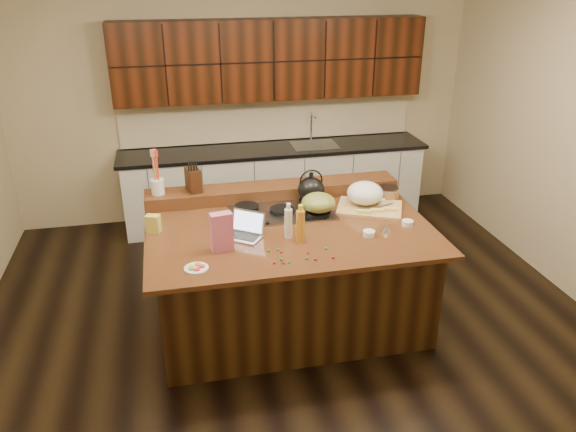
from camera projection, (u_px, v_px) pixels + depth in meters
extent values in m
cube|color=black|center=(289.00, 318.00, 5.14)|extent=(5.50, 5.00, 0.01)
cube|color=silver|center=(289.00, 3.00, 4.03)|extent=(5.50, 5.00, 0.01)
cube|color=tan|center=(245.00, 109.00, 6.81)|extent=(5.50, 0.01, 2.70)
cube|color=tan|center=(419.00, 384.00, 2.35)|extent=(5.50, 0.01, 2.70)
cube|color=black|center=(289.00, 276.00, 4.96)|extent=(2.22, 1.42, 0.88)
cube|color=black|center=(289.00, 229.00, 4.77)|extent=(2.40, 1.60, 0.04)
cube|color=black|center=(273.00, 191.00, 5.36)|extent=(2.40, 0.30, 0.12)
cube|color=gray|center=(282.00, 212.00, 5.02)|extent=(0.92, 0.52, 0.02)
cylinder|color=black|center=(247.00, 207.00, 5.07)|extent=(0.22, 0.22, 0.03)
cylinder|color=black|center=(311.00, 202.00, 5.19)|extent=(0.22, 0.22, 0.03)
cylinder|color=black|center=(251.00, 219.00, 4.84)|extent=(0.22, 0.22, 0.03)
cylinder|color=black|center=(318.00, 213.00, 4.96)|extent=(0.22, 0.22, 0.03)
cylinder|color=black|center=(282.00, 210.00, 5.01)|extent=(0.22, 0.22, 0.03)
cube|color=silver|center=(275.00, 186.00, 6.94)|extent=(3.60, 0.62, 0.90)
cube|color=black|center=(274.00, 149.00, 6.75)|extent=(3.70, 0.66, 0.04)
cube|color=gray|center=(315.00, 145.00, 6.84)|extent=(0.55, 0.42, 0.01)
cylinder|color=gray|center=(311.00, 127.00, 6.93)|extent=(0.02, 0.02, 0.36)
cube|color=black|center=(271.00, 60.00, 6.46)|extent=(3.60, 0.34, 0.90)
cube|color=tan|center=(269.00, 120.00, 6.91)|extent=(3.60, 0.03, 0.50)
ellipsoid|color=black|center=(311.00, 189.00, 5.14)|extent=(0.29, 0.29, 0.22)
ellipsoid|color=olive|center=(318.00, 203.00, 4.92)|extent=(0.38, 0.38, 0.16)
cube|color=#B7B7BC|center=(243.00, 237.00, 4.56)|extent=(0.35, 0.33, 0.01)
cube|color=black|center=(243.00, 236.00, 4.56)|extent=(0.26, 0.24, 0.00)
cube|color=#B7B7BC|center=(248.00, 221.00, 4.61)|extent=(0.27, 0.21, 0.18)
cube|color=silver|center=(248.00, 222.00, 4.60)|extent=(0.24, 0.19, 0.16)
cylinder|color=#C17D22|center=(300.00, 226.00, 4.45)|extent=(0.07, 0.07, 0.27)
cylinder|color=silver|center=(288.00, 224.00, 4.52)|extent=(0.08, 0.08, 0.25)
cube|color=tan|center=(370.00, 208.00, 5.09)|extent=(0.69, 0.61, 0.03)
ellipsoid|color=white|center=(365.00, 193.00, 5.12)|extent=(0.33, 0.33, 0.21)
cube|color=#EDD872|center=(364.00, 212.00, 4.94)|extent=(0.12, 0.03, 0.03)
cube|color=#EDD872|center=(377.00, 211.00, 4.97)|extent=(0.12, 0.03, 0.03)
cube|color=#EDD872|center=(390.00, 209.00, 4.99)|extent=(0.12, 0.03, 0.03)
cylinder|color=gray|center=(383.00, 206.00, 5.09)|extent=(0.22, 0.09, 0.01)
cylinder|color=white|center=(369.00, 233.00, 4.59)|extent=(0.10, 0.10, 0.04)
cylinder|color=white|center=(407.00, 223.00, 4.78)|extent=(0.12, 0.12, 0.04)
cylinder|color=white|center=(380.00, 201.00, 5.22)|extent=(0.12, 0.12, 0.04)
cylinder|color=#996B3F|center=(386.00, 194.00, 5.33)|extent=(0.29, 0.29, 0.09)
cone|color=silver|center=(386.00, 228.00, 4.66)|extent=(0.08, 0.08, 0.07)
cube|color=#C35C7B|center=(222.00, 232.00, 4.31)|extent=(0.18, 0.11, 0.31)
cylinder|color=white|center=(196.00, 268.00, 4.10)|extent=(0.20, 0.20, 0.01)
cube|color=gold|center=(153.00, 224.00, 4.63)|extent=(0.13, 0.11, 0.15)
cylinder|color=white|center=(158.00, 187.00, 5.09)|extent=(0.13, 0.13, 0.14)
cube|color=black|center=(193.00, 180.00, 5.14)|extent=(0.15, 0.20, 0.22)
ellipsoid|color=red|center=(315.00, 259.00, 4.22)|extent=(0.02, 0.02, 0.02)
ellipsoid|color=#198C26|center=(269.00, 250.00, 4.35)|extent=(0.02, 0.02, 0.02)
ellipsoid|color=red|center=(308.00, 253.00, 4.31)|extent=(0.02, 0.02, 0.02)
ellipsoid|color=#198C26|center=(278.00, 249.00, 4.36)|extent=(0.02, 0.02, 0.02)
ellipsoid|color=red|center=(283.00, 263.00, 4.17)|extent=(0.02, 0.02, 0.02)
ellipsoid|color=#198C26|center=(326.00, 248.00, 4.38)|extent=(0.02, 0.02, 0.02)
ellipsoid|color=red|center=(333.00, 257.00, 4.25)|extent=(0.02, 0.02, 0.02)
ellipsoid|color=#198C26|center=(289.00, 262.00, 4.18)|extent=(0.02, 0.02, 0.02)
ellipsoid|color=red|center=(281.00, 252.00, 4.33)|extent=(0.02, 0.02, 0.02)
ellipsoid|color=#198C26|center=(307.00, 259.00, 4.23)|extent=(0.02, 0.02, 0.02)
ellipsoid|color=red|center=(274.00, 263.00, 4.17)|extent=(0.02, 0.02, 0.02)
ellipsoid|color=#198C26|center=(281.00, 259.00, 4.22)|extent=(0.02, 0.02, 0.02)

